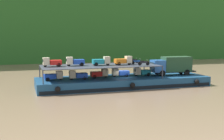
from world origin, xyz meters
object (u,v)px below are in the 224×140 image
(cargo_barge, at_px, (123,82))
(motorcycle_upper_stbd, at_px, (133,60))
(motorcycle_upper_port, at_px, (144,63))
(motorcycle_upper_centre, at_px, (137,62))
(covered_lorry, at_px, (172,65))
(mini_truck_upper_stern, at_px, (52,62))
(mini_truck_upper_mid, at_px, (75,61))
(mini_truck_upper_fore, at_px, (102,61))
(mini_truck_lower_bow, at_px, (142,72))
(mini_truck_lower_stern, at_px, (54,76))
(mini_truck_lower_aft, at_px, (78,75))
(mini_truck_lower_mid, at_px, (100,73))
(mini_truck_lower_fore, at_px, (120,72))
(mini_truck_upper_bow, at_px, (123,61))

(cargo_barge, xyz_separation_m, motorcycle_upper_stbd, (2.56, 2.18, 3.18))
(motorcycle_upper_port, distance_m, motorcycle_upper_centre, 2.17)
(covered_lorry, bearing_deg, mini_truck_upper_stern, 178.64)
(mini_truck_upper_mid, distance_m, mini_truck_upper_fore, 4.12)
(cargo_barge, distance_m, mini_truck_lower_bow, 3.68)
(motorcycle_upper_centre, bearing_deg, mini_truck_upper_fore, -178.18)
(mini_truck_lower_stern, distance_m, motorcycle_upper_centre, 13.50)
(mini_truck_lower_aft, relative_size, motorcycle_upper_centre, 1.45)
(cargo_barge, height_order, mini_truck_lower_bow, mini_truck_lower_bow)
(mini_truck_upper_stern, bearing_deg, mini_truck_upper_mid, 2.51)
(mini_truck_lower_bow, xyz_separation_m, motorcycle_upper_stbd, (-0.81, 1.89, 1.74))
(mini_truck_lower_bow, bearing_deg, mini_truck_lower_mid, 179.80)
(mini_truck_lower_bow, xyz_separation_m, mini_truck_upper_stern, (-14.59, 0.01, 2.00))
(mini_truck_upper_fore, height_order, motorcycle_upper_centre, mini_truck_upper_fore)
(mini_truck_lower_fore, relative_size, mini_truck_upper_mid, 1.01)
(covered_lorry, relative_size, mini_truck_lower_stern, 2.83)
(mini_truck_lower_bow, relative_size, motorcycle_upper_centre, 1.46)
(mini_truck_upper_mid, height_order, motorcycle_upper_stbd, mini_truck_upper_mid)
(mini_truck_upper_bow, bearing_deg, cargo_barge, 79.73)
(mini_truck_upper_fore, distance_m, mini_truck_upper_bow, 3.56)
(mini_truck_upper_mid, distance_m, motorcycle_upper_stbd, 10.40)
(mini_truck_lower_bow, height_order, motorcycle_upper_stbd, motorcycle_upper_stbd)
(mini_truck_upper_fore, relative_size, motorcycle_upper_stbd, 1.46)
(mini_truck_upper_fore, bearing_deg, mini_truck_lower_bow, 3.73)
(motorcycle_upper_port, bearing_deg, covered_lorry, 17.81)
(covered_lorry, distance_m, mini_truck_lower_bow, 5.46)
(cargo_barge, height_order, mini_truck_upper_fore, mini_truck_upper_fore)
(mini_truck_upper_mid, xyz_separation_m, mini_truck_upper_bow, (7.63, -0.81, 0.00))
(mini_truck_lower_aft, bearing_deg, mini_truck_upper_stern, 168.10)
(mini_truck_lower_bow, relative_size, mini_truck_upper_bow, 1.00)
(covered_lorry, relative_size, mini_truck_upper_bow, 2.85)
(motorcycle_upper_centre, bearing_deg, mini_truck_lower_stern, -178.70)
(mini_truck_lower_mid, height_order, motorcycle_upper_stbd, motorcycle_upper_stbd)
(mini_truck_lower_bow, distance_m, mini_truck_upper_bow, 4.03)
(cargo_barge, bearing_deg, mini_truck_lower_mid, 175.21)
(mini_truck_upper_bow, xyz_separation_m, motorcycle_upper_port, (2.70, -1.77, -0.26))
(cargo_barge, distance_m, mini_truck_upper_stern, 11.73)
(covered_lorry, xyz_separation_m, motorcycle_upper_stbd, (-6.15, 2.34, 0.74))
(mini_truck_lower_mid, xyz_separation_m, motorcycle_upper_centre, (6.16, -0.29, 1.74))
(motorcycle_upper_stbd, bearing_deg, cargo_barge, -139.63)
(mini_truck_lower_stern, relative_size, mini_truck_upper_mid, 1.01)
(mini_truck_lower_stern, bearing_deg, mini_truck_lower_mid, 4.71)
(mini_truck_lower_aft, distance_m, mini_truck_upper_stern, 4.33)
(mini_truck_lower_stern, height_order, mini_truck_lower_fore, same)
(mini_truck_upper_stern, distance_m, motorcycle_upper_port, 14.06)
(mini_truck_lower_fore, xyz_separation_m, motorcycle_upper_centre, (2.68, -0.44, 1.74))
(mini_truck_upper_fore, distance_m, motorcycle_upper_port, 6.56)
(mini_truck_lower_fore, distance_m, mini_truck_upper_mid, 7.62)
(mini_truck_lower_stern, relative_size, mini_truck_lower_mid, 1.02)
(mini_truck_lower_mid, distance_m, motorcycle_upper_port, 7.11)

